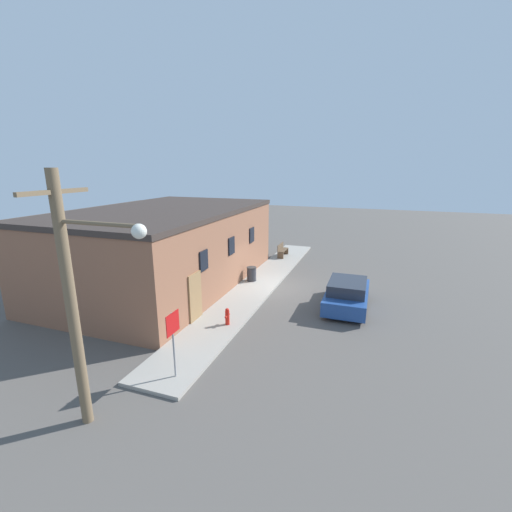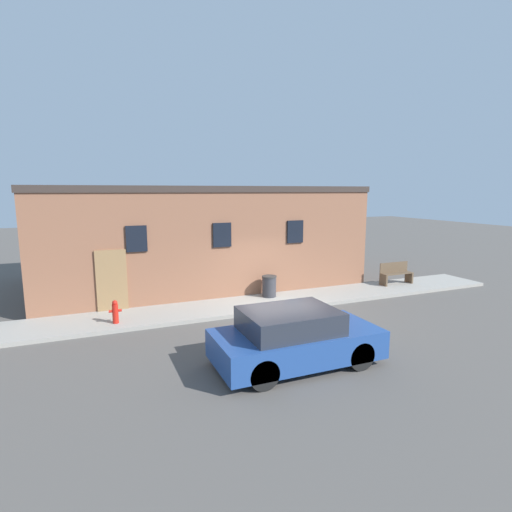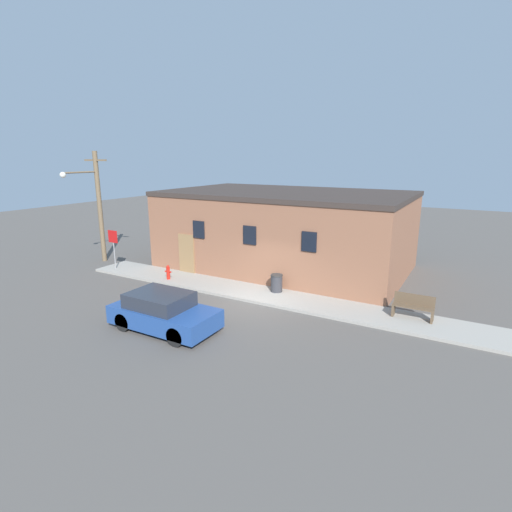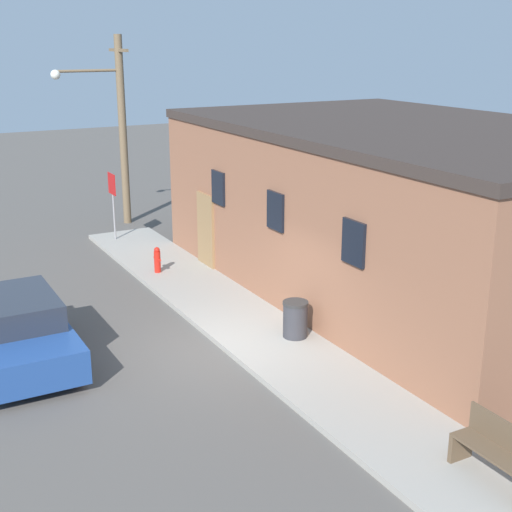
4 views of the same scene
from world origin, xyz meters
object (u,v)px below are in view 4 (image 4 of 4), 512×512
(bench, at_px, (500,455))
(fire_hydrant, at_px, (157,260))
(utility_pole, at_px, (118,124))
(stop_sign, at_px, (112,193))
(trash_bin, at_px, (295,319))
(parked_car, at_px, (17,332))

(bench, bearing_deg, fire_hydrant, -176.00)
(utility_pole, bearing_deg, bench, -0.87)
(fire_hydrant, height_order, utility_pole, utility_pole)
(stop_sign, distance_m, utility_pole, 3.20)
(trash_bin, bearing_deg, utility_pole, 179.64)
(bench, height_order, parked_car, parked_car)
(bench, height_order, utility_pole, utility_pole)
(fire_hydrant, relative_size, utility_pole, 0.11)
(utility_pole, bearing_deg, stop_sign, -24.23)
(stop_sign, bearing_deg, bench, 2.89)
(bench, bearing_deg, parked_car, -145.87)
(stop_sign, xyz_separation_m, utility_pole, (-2.34, 1.05, 1.90))
(fire_hydrant, bearing_deg, parked_car, -49.87)
(fire_hydrant, distance_m, utility_pole, 7.03)
(trash_bin, xyz_separation_m, parked_car, (-1.86, -5.52, 0.14))
(stop_sign, relative_size, trash_bin, 2.66)
(stop_sign, relative_size, bench, 1.44)
(fire_hydrant, bearing_deg, utility_pole, 170.12)
(fire_hydrant, relative_size, trash_bin, 0.89)
(trash_bin, bearing_deg, parked_car, -108.65)
(trash_bin, height_order, utility_pole, utility_pole)
(stop_sign, height_order, parked_car, stop_sign)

